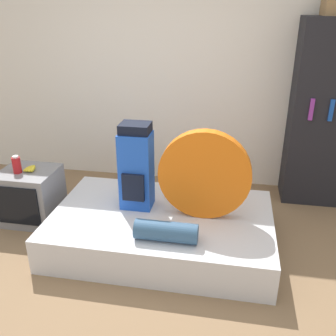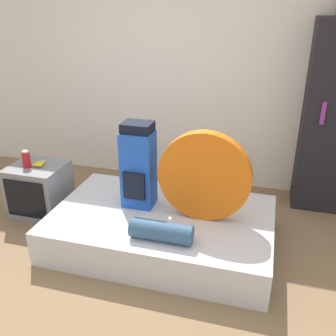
% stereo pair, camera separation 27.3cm
% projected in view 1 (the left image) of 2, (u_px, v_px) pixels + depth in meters
% --- Properties ---
extents(ground_plane, '(16.00, 16.00, 0.00)m').
position_uv_depth(ground_plane, '(126.00, 286.00, 2.95)').
color(ground_plane, '#846647').
extents(wall_back, '(8.00, 0.05, 2.60)m').
position_uv_depth(wall_back, '(172.00, 74.00, 4.29)').
color(wall_back, white).
rests_on(wall_back, ground_plane).
extents(bed, '(1.96, 1.24, 0.32)m').
position_uv_depth(bed, '(162.00, 229.00, 3.41)').
color(bed, silver).
rests_on(bed, ground_plane).
extents(backpack, '(0.28, 0.26, 0.79)m').
position_uv_depth(backpack, '(136.00, 167.00, 3.33)').
color(backpack, blue).
rests_on(backpack, bed).
extents(tent_bag, '(0.79, 0.11, 0.79)m').
position_uv_depth(tent_bag, '(204.00, 175.00, 3.16)').
color(tent_bag, orange).
rests_on(tent_bag, bed).
extents(sleeping_roll, '(0.50, 0.16, 0.16)m').
position_uv_depth(sleeping_roll, '(166.00, 231.00, 2.94)').
color(sleeping_roll, '#33567A').
rests_on(sleeping_roll, bed).
extents(television, '(0.54, 0.50, 0.54)m').
position_uv_depth(television, '(31.00, 195.00, 3.76)').
color(television, gray).
rests_on(television, ground_plane).
extents(canister, '(0.08, 0.08, 0.17)m').
position_uv_depth(canister, '(17.00, 165.00, 3.59)').
color(canister, '#B2191E').
rests_on(canister, television).
extents(banana_bunch, '(0.12, 0.15, 0.04)m').
position_uv_depth(banana_bunch, '(31.00, 168.00, 3.66)').
color(banana_bunch, yellow).
rests_on(banana_bunch, television).
extents(bookshelf, '(0.70, 0.44, 1.93)m').
position_uv_depth(bookshelf, '(325.00, 115.00, 3.91)').
color(bookshelf, black).
rests_on(bookshelf, ground_plane).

